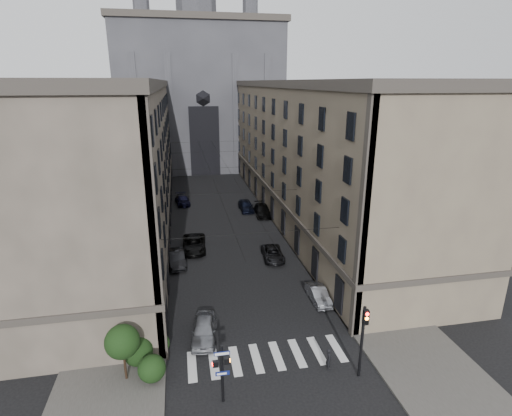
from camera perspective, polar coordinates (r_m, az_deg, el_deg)
ground at (r=26.59m, az=4.14°, el=-26.99°), size 260.00×260.00×0.00m
sidewalk_left at (r=57.54m, az=-15.59°, el=-1.91°), size 7.00×80.00×0.15m
sidewalk_right at (r=59.43m, az=4.98°, el=-0.69°), size 7.00×80.00×0.15m
zebra_crossing at (r=30.23m, az=1.54°, el=-20.48°), size 11.00×3.20×0.01m
building_left at (r=55.60m, az=-19.41°, el=6.97°), size 13.60×60.60×18.85m
building_right at (r=58.10m, az=8.05°, el=8.21°), size 13.60×60.60×18.85m
gothic_tower at (r=93.32m, az=-8.09°, el=16.91°), size 35.00×23.00×58.00m
pedestrian_signal_left at (r=25.65m, az=-4.88°, el=-22.01°), size 1.02×0.38×4.00m
traffic_light_right at (r=27.55m, az=15.05°, el=-16.97°), size 0.34×0.50×5.20m
shrub_cluster at (r=28.89m, az=-16.59°, el=-18.92°), size 3.90×4.40×3.90m
tram_wires at (r=55.29m, az=-5.29°, el=5.62°), size 14.00×60.00×0.43m
car_left_near at (r=31.74m, az=-7.44°, el=-16.85°), size 2.37×4.72×1.54m
car_left_midnear at (r=43.45m, az=-11.30°, el=-7.07°), size 2.14×4.83×1.54m
car_left_midfar at (r=46.69m, az=-8.85°, el=-5.11°), size 2.91×5.82×1.58m
car_left_far at (r=64.49m, az=-10.46°, el=1.14°), size 2.53×5.09×1.42m
car_right_near at (r=36.57m, az=8.89°, el=-12.13°), size 1.37×3.91×1.29m
car_right_midnear at (r=44.06m, az=2.43°, el=-6.54°), size 2.44×4.76×1.29m
car_right_midfar at (r=58.10m, az=0.95°, el=-0.33°), size 2.47×5.43×1.54m
car_right_far at (r=60.13m, az=-1.41°, el=0.34°), size 2.01×4.81×1.63m
pedestrian at (r=29.18m, az=10.36°, el=-20.46°), size 0.54×0.67×1.59m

